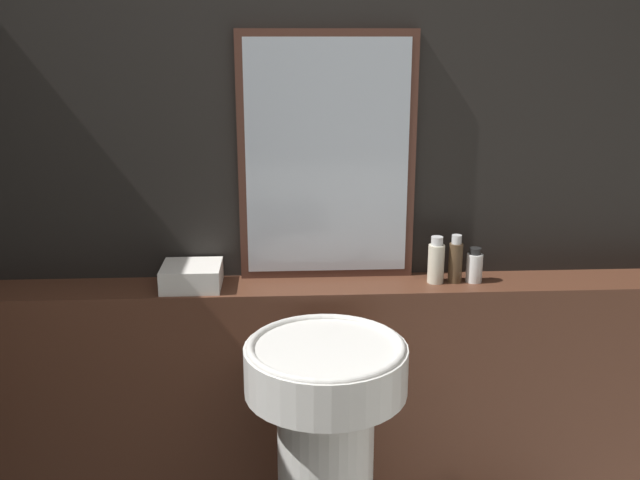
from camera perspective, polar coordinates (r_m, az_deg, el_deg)
name	(u,v)px	position (r m, az deg, el deg)	size (l,w,h in m)	color
wall_back	(302,195)	(2.42, -1.43, 3.59)	(8.00, 0.06, 2.50)	black
vanity_counter	(305,416)	(2.57, -1.22, -13.89)	(2.84, 0.21, 0.98)	#512D1E
pedestal_sink	(326,462)	(2.19, 0.45, -17.34)	(0.46, 0.46, 0.95)	silver
mirror	(327,158)	(2.35, 0.57, 6.57)	(0.58, 0.03, 0.82)	#47281E
towel_stack	(192,276)	(2.37, -10.22, -2.85)	(0.19, 0.18, 0.07)	silver
shampoo_bottle	(436,261)	(2.39, 9.27, -1.70)	(0.05, 0.05, 0.16)	beige
conditioner_bottle	(456,260)	(2.41, 10.79, -1.62)	(0.05, 0.05, 0.16)	#4C3823
lotion_bottle	(474,266)	(2.43, 12.25, -2.06)	(0.05, 0.05, 0.12)	white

